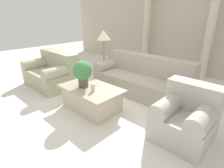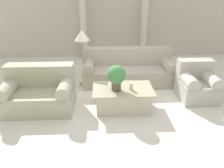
% 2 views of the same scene
% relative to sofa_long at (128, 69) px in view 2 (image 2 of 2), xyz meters
% --- Properties ---
extents(ground_plane, '(16.00, 16.00, 0.00)m').
position_rel_sofa_long_xyz_m(ground_plane, '(-0.30, -1.00, -0.35)').
color(ground_plane, silver).
extents(wall_back, '(10.00, 0.06, 3.20)m').
position_rel_sofa_long_xyz_m(wall_back, '(-0.30, 2.36, 1.25)').
color(wall_back, beige).
rests_on(wall_back, ground_plane).
extents(sofa_long, '(2.34, 0.91, 0.88)m').
position_rel_sofa_long_xyz_m(sofa_long, '(0.00, 0.00, 0.00)').
color(sofa_long, '#ADA393').
rests_on(sofa_long, ground_plane).
extents(loveseat, '(1.42, 0.91, 0.88)m').
position_rel_sofa_long_xyz_m(loveseat, '(-2.00, -1.24, 0.01)').
color(loveseat, '#ADAD8F').
rests_on(loveseat, ground_plane).
extents(coffee_table, '(1.23, 0.78, 0.46)m').
position_rel_sofa_long_xyz_m(coffee_table, '(-0.26, -1.37, -0.12)').
color(coffee_table, beige).
rests_on(coffee_table, ground_plane).
extents(potted_plant, '(0.37, 0.37, 0.52)m').
position_rel_sofa_long_xyz_m(potted_plant, '(-0.40, -1.44, 0.41)').
color(potted_plant, brown).
rests_on(potted_plant, coffee_table).
extents(pillar_candle, '(0.07, 0.07, 0.15)m').
position_rel_sofa_long_xyz_m(pillar_candle, '(-0.10, -1.45, 0.18)').
color(pillar_candle, beige).
rests_on(pillar_candle, coffee_table).
extents(floor_lamp, '(0.36, 0.36, 1.42)m').
position_rel_sofa_long_xyz_m(floor_lamp, '(-1.14, -0.15, 0.84)').
color(floor_lamp, gray).
rests_on(floor_lamp, ground_plane).
extents(column_left, '(0.31, 0.31, 2.39)m').
position_rel_sofa_long_xyz_m(column_left, '(-1.27, 2.03, 0.87)').
color(column_left, beige).
rests_on(column_left, ground_plane).
extents(column_right, '(0.31, 0.31, 2.39)m').
position_rel_sofa_long_xyz_m(column_right, '(0.75, 2.03, 0.87)').
color(column_right, beige).
rests_on(column_right, ground_plane).
extents(armchair, '(0.79, 0.82, 0.85)m').
position_rel_sofa_long_xyz_m(armchair, '(1.46, -0.97, 0.01)').
color(armchair, '#B7B2A8').
rests_on(armchair, ground_plane).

